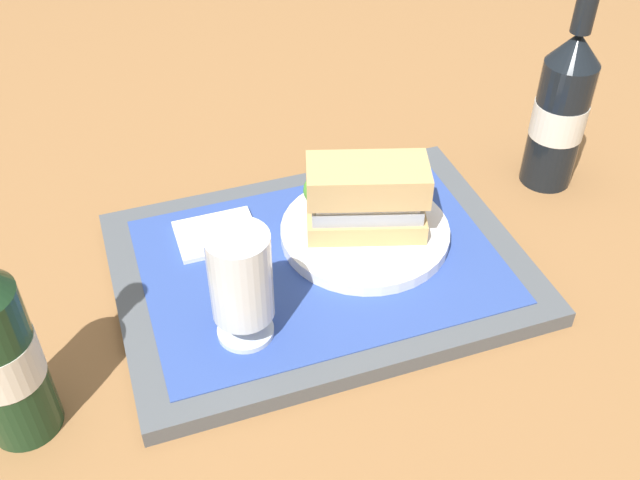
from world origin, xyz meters
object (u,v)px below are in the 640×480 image
beer_glass (241,282)px  plate (365,232)px  second_bottle (561,109)px  sandwich (364,197)px

beer_glass → plate: bearing=-149.8°
plate → second_bottle: size_ratio=0.71×
second_bottle → plate: bearing=11.0°
plate → beer_glass: (0.16, 0.10, 0.06)m
sandwich → second_bottle: second_bottle is taller
plate → beer_glass: beer_glass is taller
plate → second_bottle: 0.29m
plate → sandwich: 0.05m
sandwich → beer_glass: bearing=48.3°
beer_glass → sandwich: bearing=-149.0°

